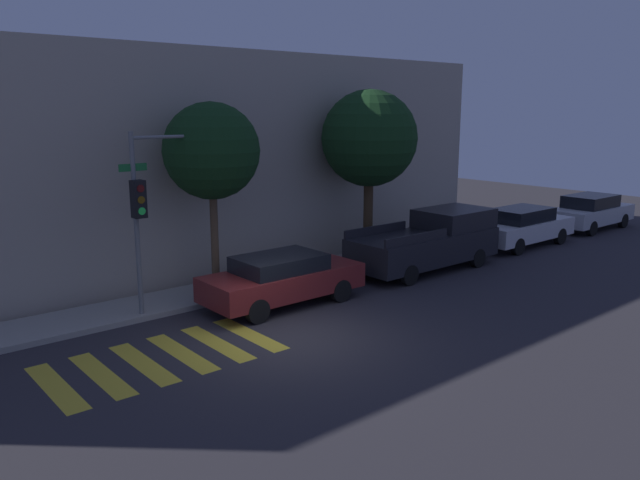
{
  "coord_description": "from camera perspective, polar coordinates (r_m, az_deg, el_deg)",
  "views": [
    {
      "loc": [
        -8.13,
        -10.81,
        5.18
      ],
      "look_at": [
        2.69,
        2.1,
        1.6
      ],
      "focal_mm": 35.0,
      "sensor_mm": 36.0,
      "label": 1
    }
  ],
  "objects": [
    {
      "name": "ground_plane",
      "position": [
        14.49,
        -2.86,
        -8.97
      ],
      "size": [
        60.0,
        60.0,
        0.0
      ],
      "primitive_type": "plane",
      "color": "#2D2B30"
    },
    {
      "name": "sedan_far_end",
      "position": [
        29.49,
        23.5,
        2.41
      ],
      "size": [
        4.53,
        1.78,
        1.49
      ],
      "color": "#B7BABF",
      "rests_on": "ground"
    },
    {
      "name": "sedan_middle",
      "position": [
        24.91,
        17.98,
        1.21
      ],
      "size": [
        4.67,
        1.75,
        1.47
      ],
      "color": "silver",
      "rests_on": "ground"
    },
    {
      "name": "crosswalk",
      "position": [
        13.81,
        -14.19,
        -10.41
      ],
      "size": [
        4.83,
        2.6,
        0.0
      ],
      "color": "gold",
      "rests_on": "ground"
    },
    {
      "name": "tree_near_corner",
      "position": [
        17.12,
        -9.89,
        7.96
      ],
      "size": [
        2.62,
        2.62,
        5.36
      ],
      "color": "brown",
      "rests_on": "ground"
    },
    {
      "name": "sidewalk",
      "position": [
        17.75,
        -10.93,
        -4.96
      ],
      "size": [
        26.0,
        1.82,
        0.14
      ],
      "primitive_type": "cube",
      "color": "gray",
      "rests_on": "ground"
    },
    {
      "name": "traffic_light_pole",
      "position": [
        15.74,
        -15.11,
        4.36
      ],
      "size": [
        2.18,
        0.56,
        4.63
      ],
      "color": "slate",
      "rests_on": "ground"
    },
    {
      "name": "sedan_near_corner",
      "position": [
        16.64,
        -3.48,
        -3.52
      ],
      "size": [
        4.4,
        1.78,
        1.38
      ],
      "color": "maroon",
      "rests_on": "ground"
    },
    {
      "name": "tree_midblock",
      "position": [
        20.71,
        4.53,
        9.19
      ],
      "size": [
        3.16,
        3.16,
        5.78
      ],
      "color": "#42301E",
      "rests_on": "ground"
    },
    {
      "name": "pickup_truck",
      "position": [
        20.62,
        10.05,
        -0.08
      ],
      "size": [
        5.38,
        1.99,
        1.86
      ],
      "color": "black",
      "rests_on": "ground"
    },
    {
      "name": "building_row",
      "position": [
        20.95,
        -17.11,
        6.75
      ],
      "size": [
        26.0,
        6.0,
        6.91
      ],
      "primitive_type": "cube",
      "color": "#A89E8E",
      "rests_on": "ground"
    }
  ]
}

